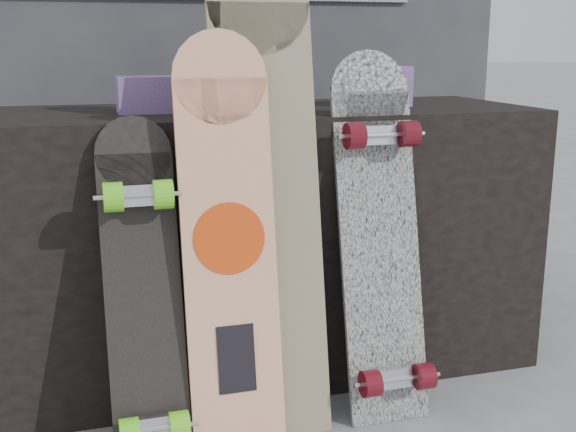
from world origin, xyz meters
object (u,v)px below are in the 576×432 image
object	(u,v)px
longboard_cascadia	(381,232)
skateboard_dark	(143,290)
longboard_celtic	(268,181)
longboard_geisha	(228,232)
vendor_table	(266,238)

from	to	relation	value
longboard_cascadia	skateboard_dark	bearing A→B (deg)	-175.20
longboard_celtic	skateboard_dark	xyz separation A→B (m)	(-0.33, -0.08, -0.23)
skateboard_dark	longboard_cascadia	bearing A→B (deg)	4.80
longboard_geisha	longboard_celtic	size ratio (longest dim) A/B	0.84
longboard_celtic	longboard_cascadia	distance (m)	0.34
longboard_celtic	skateboard_dark	bearing A→B (deg)	-166.02
longboard_geisha	longboard_cascadia	world-z (taller)	longboard_geisha
longboard_celtic	vendor_table	bearing A→B (deg)	76.43
longboard_celtic	longboard_cascadia	world-z (taller)	longboard_celtic
vendor_table	skateboard_dark	bearing A→B (deg)	-133.94
vendor_table	longboard_geisha	distance (m)	0.49
longboard_cascadia	longboard_celtic	bearing A→B (deg)	174.55
vendor_table	skateboard_dark	world-z (taller)	skateboard_dark
vendor_table	skateboard_dark	distance (m)	0.60
longboard_geisha	longboard_celtic	xyz separation A→B (m)	(0.12, 0.07, 0.11)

